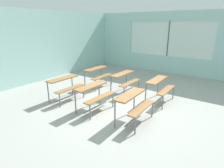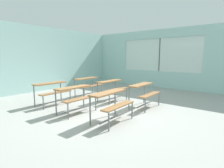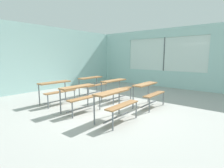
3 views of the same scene
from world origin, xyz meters
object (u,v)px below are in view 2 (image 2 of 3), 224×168
(desk_bench_r2c1, at_px, (88,82))
(desk_bench_r0c0, at_px, (111,99))
(desk_bench_r1c0, at_px, (76,93))
(desk_bench_r1c1, at_px, (112,86))
(desk_bench_r0c1, at_px, (144,90))
(desk_bench_r2c0, at_px, (52,88))

(desk_bench_r2c1, bearing_deg, desk_bench_r0c0, -123.16)
(desk_bench_r0c0, distance_m, desk_bench_r2c1, 3.08)
(desk_bench_r1c0, height_order, desk_bench_r2c1, same)
(desk_bench_r1c1, xyz_separation_m, desk_bench_r2c1, (0.06, 1.30, 0.00))
(desk_bench_r0c1, distance_m, desk_bench_r2c0, 3.04)
(desk_bench_r1c1, distance_m, desk_bench_r2c0, 2.07)
(desk_bench_r2c0, relative_size, desk_bench_r2c1, 1.01)
(desk_bench_r0c0, distance_m, desk_bench_r1c0, 1.27)
(desk_bench_r1c0, bearing_deg, desk_bench_r0c0, -85.50)
(desk_bench_r1c0, bearing_deg, desk_bench_r1c1, 2.12)
(desk_bench_r2c1, bearing_deg, desk_bench_r1c0, -143.11)
(desk_bench_r2c1, bearing_deg, desk_bench_r0c1, -91.23)
(desk_bench_r0c0, distance_m, desk_bench_r0c1, 1.63)
(desk_bench_r1c1, distance_m, desk_bench_r2c1, 1.30)
(desk_bench_r1c0, xyz_separation_m, desk_bench_r1c1, (1.70, 0.02, 0.00))
(desk_bench_r0c1, height_order, desk_bench_r2c0, same)
(desk_bench_r0c1, bearing_deg, desk_bench_r2c1, 87.76)
(desk_bench_r0c0, bearing_deg, desk_bench_r2c1, 54.97)
(desk_bench_r1c0, height_order, desk_bench_r2c0, same)
(desk_bench_r0c0, bearing_deg, desk_bench_r1c1, 36.33)
(desk_bench_r2c1, bearing_deg, desk_bench_r2c0, -178.59)
(desk_bench_r1c0, xyz_separation_m, desk_bench_r2c0, (0.05, 1.27, 0.00))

